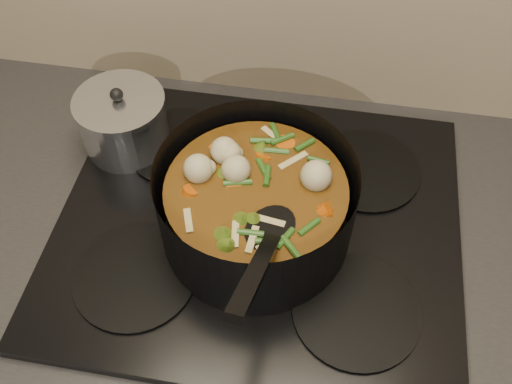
# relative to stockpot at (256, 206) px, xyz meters

# --- Properties ---
(counter) EXTENTS (2.64, 0.64, 0.91)m
(counter) POSITION_rel_stockpot_xyz_m (0.00, 0.02, -0.54)
(counter) COLOR brown
(counter) RESTS_ON ground
(stovetop) EXTENTS (0.62, 0.54, 0.03)m
(stovetop) POSITION_rel_stockpot_xyz_m (0.00, 0.02, -0.07)
(stovetop) COLOR black
(stovetop) RESTS_ON counter
(stockpot) EXTENTS (0.35, 0.42, 0.21)m
(stockpot) POSITION_rel_stockpot_xyz_m (0.00, 0.00, 0.00)
(stockpot) COLOR black
(stockpot) RESTS_ON stovetop
(saucepan) EXTENTS (0.15, 0.15, 0.12)m
(saucepan) POSITION_rel_stockpot_xyz_m (-0.25, 0.15, -0.01)
(saucepan) COLOR silver
(saucepan) RESTS_ON stovetop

